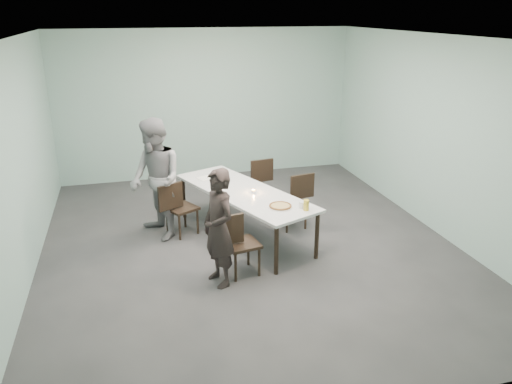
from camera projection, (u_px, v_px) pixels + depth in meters
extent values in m
plane|color=#333335|center=(249.00, 244.00, 7.53)|extent=(7.00, 7.00, 0.00)
cube|color=#94BAB2|center=(207.00, 105.00, 10.18)|extent=(6.00, 0.02, 3.00)
cube|color=#94BAB2|center=(358.00, 265.00, 3.83)|extent=(6.00, 0.02, 3.00)
cube|color=#94BAB2|center=(18.00, 165.00, 6.29)|extent=(0.02, 7.00, 3.00)
cube|color=#94BAB2|center=(436.00, 135.00, 7.73)|extent=(0.02, 7.00, 3.00)
cube|color=white|center=(248.00, 37.00, 6.49)|extent=(6.00, 7.00, 0.02)
cube|color=white|center=(244.00, 192.00, 7.56)|extent=(1.83, 2.75, 0.04)
cylinder|color=black|center=(276.00, 250.00, 6.58)|extent=(0.06, 0.06, 0.71)
cylinder|color=black|center=(184.00, 198.00, 8.39)|extent=(0.06, 0.06, 0.71)
cylinder|color=black|center=(317.00, 235.00, 7.00)|extent=(0.06, 0.06, 0.71)
cylinder|color=black|center=(220.00, 189.00, 8.81)|extent=(0.06, 0.06, 0.71)
cube|color=black|center=(242.00, 244.00, 6.57)|extent=(0.49, 0.49, 0.04)
cube|color=black|center=(228.00, 230.00, 6.41)|extent=(0.42, 0.12, 0.40)
cylinder|color=black|center=(236.00, 268.00, 6.44)|extent=(0.04, 0.04, 0.41)
cylinder|color=black|center=(226.00, 256.00, 6.73)|extent=(0.04, 0.04, 0.41)
cylinder|color=black|center=(259.00, 262.00, 6.58)|extent=(0.04, 0.04, 0.41)
cylinder|color=black|center=(248.00, 251.00, 6.87)|extent=(0.04, 0.04, 0.41)
cube|color=black|center=(182.00, 208.00, 7.76)|extent=(0.57, 0.57, 0.04)
cube|color=black|center=(170.00, 197.00, 7.55)|extent=(0.39, 0.23, 0.40)
cylinder|color=black|center=(180.00, 228.00, 7.61)|extent=(0.04, 0.04, 0.41)
cylinder|color=black|center=(167.00, 221.00, 7.84)|extent=(0.04, 0.04, 0.41)
cylinder|color=black|center=(198.00, 222.00, 7.83)|extent=(0.04, 0.04, 0.41)
cylinder|color=black|center=(185.00, 215.00, 8.06)|extent=(0.04, 0.04, 0.41)
cube|color=black|center=(292.00, 202.00, 8.00)|extent=(0.49, 0.49, 0.04)
cube|color=black|center=(302.00, 186.00, 7.99)|extent=(0.42, 0.11, 0.40)
cylinder|color=black|center=(295.00, 210.00, 8.29)|extent=(0.04, 0.04, 0.41)
cylinder|color=black|center=(306.00, 217.00, 8.00)|extent=(0.04, 0.04, 0.41)
cylinder|color=black|center=(277.00, 213.00, 8.15)|extent=(0.04, 0.04, 0.41)
cylinder|color=black|center=(287.00, 221.00, 7.86)|extent=(0.04, 0.04, 0.41)
cube|color=black|center=(252.00, 185.00, 8.78)|extent=(0.48, 0.48, 0.04)
cube|color=black|center=(262.00, 171.00, 8.77)|extent=(0.42, 0.10, 0.40)
cylinder|color=black|center=(257.00, 192.00, 9.07)|extent=(0.04, 0.04, 0.41)
cylinder|color=black|center=(265.00, 199.00, 8.77)|extent=(0.04, 0.04, 0.41)
cylinder|color=black|center=(240.00, 195.00, 8.94)|extent=(0.04, 0.04, 0.41)
cylinder|color=black|center=(247.00, 201.00, 8.65)|extent=(0.04, 0.04, 0.41)
imported|color=black|center=(219.00, 228.00, 6.23)|extent=(0.53, 0.65, 1.54)
imported|color=gray|center=(156.00, 180.00, 7.50)|extent=(0.97, 1.09, 1.86)
cylinder|color=white|center=(280.00, 207.00, 6.93)|extent=(0.34, 0.34, 0.01)
cylinder|color=tan|center=(280.00, 206.00, 6.93)|extent=(0.30, 0.30, 0.01)
torus|color=brown|center=(280.00, 206.00, 6.93)|extent=(0.32, 0.32, 0.03)
cylinder|color=white|center=(276.00, 202.00, 7.10)|extent=(0.18, 0.18, 0.01)
cylinder|color=gold|center=(306.00, 205.00, 6.81)|extent=(0.08, 0.08, 0.15)
cylinder|color=silver|center=(302.00, 205.00, 6.90)|extent=(0.08, 0.08, 0.09)
cylinder|color=silver|center=(254.00, 192.00, 7.47)|extent=(0.06, 0.06, 0.03)
cylinder|color=orange|center=(254.00, 190.00, 7.46)|extent=(0.04, 0.04, 0.01)
cylinder|color=gold|center=(214.00, 178.00, 8.02)|extent=(0.07, 0.07, 0.08)
cube|color=silver|center=(207.00, 178.00, 8.14)|extent=(0.36, 0.32, 0.01)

